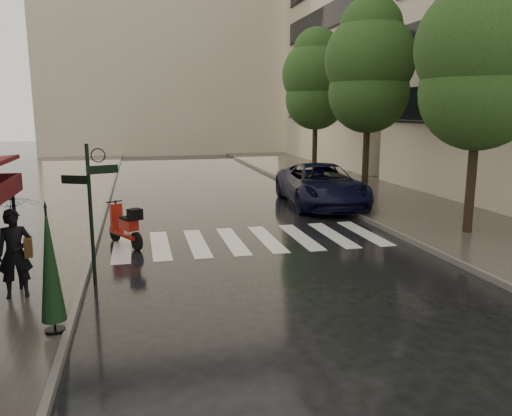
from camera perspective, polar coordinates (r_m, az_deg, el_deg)
name	(u,v)px	position (r m, az deg, el deg)	size (l,w,h in m)	color
ground	(156,339)	(8.85, -11.33, -14.42)	(120.00, 120.00, 0.00)	black
sidewalk_near	(22,211)	(20.80, -25.16, -0.29)	(6.00, 60.00, 0.12)	#38332D
sidewalk_far	(380,196)	(22.86, 13.94, 1.38)	(5.50, 60.00, 0.12)	#38332D
curb_near	(106,207)	(20.38, -16.76, 0.13)	(0.12, 60.00, 0.16)	#595651
curb_far	(320,198)	(21.72, 7.36, 1.17)	(0.12, 60.00, 0.16)	#595651
crosswalk	(250,240)	(14.84, -0.70, -3.65)	(7.85, 3.20, 0.01)	silver
signpost	(90,203)	(11.22, -18.39, 0.52)	(1.17, 0.29, 3.10)	black
haussmann_far	(374,32)	(38.26, 13.33, 19.01)	(8.00, 16.00, 18.50)	#C1B394
backdrop_building	(169,38)	(46.53, -9.89, 18.60)	(22.00, 6.00, 20.00)	#C1B394
tree_near	(482,56)	(16.34, 24.37, 15.54)	(3.80, 3.80, 7.99)	black
tree_mid	(369,67)	(22.29, 12.84, 15.48)	(3.80, 3.80, 8.34)	black
tree_far	(316,80)	(28.80, 6.89, 14.34)	(3.80, 3.80, 8.16)	black
pedestrian_with_umbrella	(11,215)	(10.77, -26.17, -0.70)	(1.19, 1.21, 2.52)	black
scooter	(126,227)	(14.53, -14.63, -2.08)	(1.03, 1.67, 1.21)	black
parked_car	(321,185)	(20.31, 7.45, 2.64)	(2.76, 5.99, 1.67)	black
parasol_back	(50,265)	(8.90, -22.49, -6.01)	(0.41, 0.41, 2.18)	black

